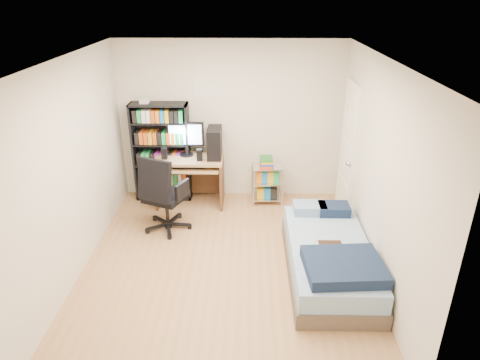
{
  "coord_description": "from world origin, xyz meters",
  "views": [
    {
      "loc": [
        0.27,
        -4.47,
        3.19
      ],
      "look_at": [
        0.18,
        0.4,
        0.97
      ],
      "focal_mm": 32.0,
      "sensor_mm": 36.0,
      "label": 1
    }
  ],
  "objects_px": {
    "computer_desk": "(196,161)",
    "office_chair": "(165,207)",
    "bed": "(329,258)",
    "media_shelf": "(162,151)"
  },
  "relations": [
    {
      "from": "media_shelf",
      "to": "computer_desk",
      "type": "bearing_deg",
      "value": -15.41
    },
    {
      "from": "computer_desk",
      "to": "office_chair",
      "type": "distance_m",
      "value": 1.0
    },
    {
      "from": "media_shelf",
      "to": "computer_desk",
      "type": "xyz_separation_m",
      "value": [
        0.56,
        -0.16,
        -0.1
      ]
    },
    {
      "from": "media_shelf",
      "to": "office_chair",
      "type": "relative_size",
      "value": 1.45
    },
    {
      "from": "media_shelf",
      "to": "bed",
      "type": "relative_size",
      "value": 0.85
    },
    {
      "from": "bed",
      "to": "media_shelf",
      "type": "bearing_deg",
      "value": 138.87
    },
    {
      "from": "office_chair",
      "to": "bed",
      "type": "bearing_deg",
      "value": -2.65
    },
    {
      "from": "media_shelf",
      "to": "office_chair",
      "type": "distance_m",
      "value": 1.14
    },
    {
      "from": "media_shelf",
      "to": "computer_desk",
      "type": "height_order",
      "value": "media_shelf"
    },
    {
      "from": "media_shelf",
      "to": "office_chair",
      "type": "height_order",
      "value": "media_shelf"
    }
  ]
}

